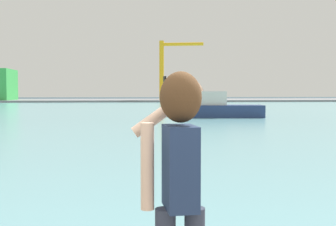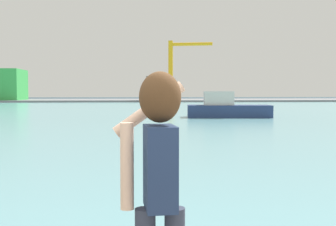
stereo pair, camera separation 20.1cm
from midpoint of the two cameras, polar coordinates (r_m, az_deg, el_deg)
ground_plane at (r=52.21m, az=-5.60°, el=0.54°), size 220.00×220.00×0.00m
harbor_water at (r=54.21m, az=-5.63°, el=0.63°), size 140.00×100.00×0.02m
far_shore_dock at (r=94.18m, az=-5.93°, el=1.71°), size 140.00×20.00×0.41m
person_photographer at (r=2.87m, az=-0.62°, el=-7.98°), size 0.53×0.55×1.74m
boat_moored at (r=35.32m, az=6.70°, el=0.65°), size 7.04×3.17×2.14m
port_crane at (r=92.37m, az=-0.21°, el=6.68°), size 9.40×2.87×12.76m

